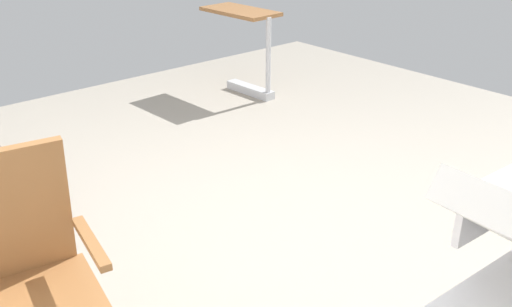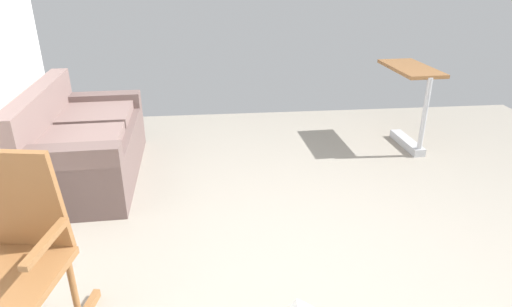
{
  "view_description": "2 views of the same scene",
  "coord_description": "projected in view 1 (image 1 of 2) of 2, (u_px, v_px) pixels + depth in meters",
  "views": [
    {
      "loc": [
        -2.27,
        2.29,
        1.89
      ],
      "look_at": [
        -0.18,
        0.48,
        0.6
      ],
      "focal_mm": 39.51,
      "sensor_mm": 36.0,
      "label": 1
    },
    {
      "loc": [
        -2.27,
        0.79,
        1.87
      ],
      "look_at": [
        0.16,
        0.54,
        0.79
      ],
      "focal_mm": 30.99,
      "sensor_mm": 36.0,
      "label": 2
    }
  ],
  "objects": [
    {
      "name": "ground_plane",
      "position": [
        293.0,
        207.0,
        3.72
      ],
      "size": [
        6.48,
        6.48,
        0.0
      ],
      "primitive_type": "plane",
      "color": "gray"
    },
    {
      "name": "overbed_table",
      "position": [
        246.0,
        41.0,
        5.63
      ],
      "size": [
        0.85,
        0.44,
        0.84
      ],
      "color": "#B2B5BA",
      "rests_on": "ground"
    },
    {
      "name": "rocking_chair",
      "position": [
        30.0,
        284.0,
        2.19
      ],
      "size": [
        0.83,
        0.59,
        1.05
      ],
      "color": "brown",
      "rests_on": "ground"
    }
  ]
}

